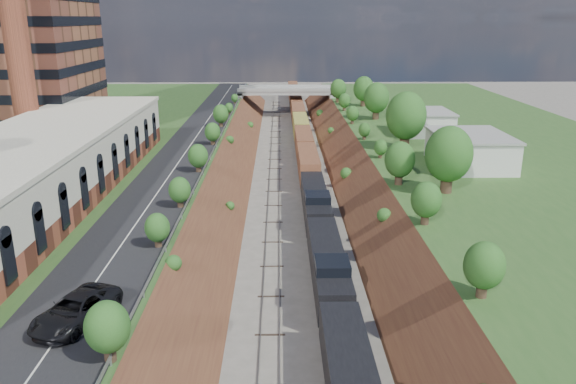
% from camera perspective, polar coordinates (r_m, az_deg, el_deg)
% --- Properties ---
extents(platform_left, '(44.00, 180.00, 5.00)m').
position_cam_1_polar(platform_left, '(88.69, -21.50, 2.11)').
color(platform_left, '#305723').
rests_on(platform_left, ground).
extents(platform_right, '(44.00, 180.00, 5.00)m').
position_cam_1_polar(platform_right, '(90.02, 21.87, 2.28)').
color(platform_right, '#305723').
rests_on(platform_right, ground).
extents(embankment_left, '(10.00, 180.00, 10.00)m').
position_cam_1_polar(embankment_left, '(84.20, -7.15, 0.67)').
color(embankment_left, brown).
rests_on(embankment_left, ground).
extents(embankment_right, '(10.00, 180.00, 10.00)m').
position_cam_1_polar(embankment_right, '(84.67, 7.81, 0.74)').
color(embankment_right, brown).
rests_on(embankment_right, ground).
extents(rail_left_track, '(1.58, 180.00, 0.18)m').
position_cam_1_polar(rail_left_track, '(83.68, -1.43, 0.76)').
color(rail_left_track, gray).
rests_on(rail_left_track, ground).
extents(rail_right_track, '(1.58, 180.00, 0.18)m').
position_cam_1_polar(rail_right_track, '(83.79, 2.13, 0.78)').
color(rail_right_track, gray).
rests_on(rail_right_track, ground).
extents(road, '(8.00, 180.00, 0.10)m').
position_cam_1_polar(road, '(83.53, -10.36, 3.97)').
color(road, black).
rests_on(road, platform_left).
extents(guardrail, '(0.10, 171.00, 0.70)m').
position_cam_1_polar(guardrail, '(82.66, -7.59, 4.32)').
color(guardrail, '#99999E').
rests_on(guardrail, platform_left).
extents(commercial_building, '(14.30, 62.30, 7.00)m').
position_cam_1_polar(commercial_building, '(65.67, -24.42, 2.18)').
color(commercial_building, brown).
rests_on(commercial_building, platform_left).
extents(smokestack, '(3.20, 3.20, 40.00)m').
position_cam_1_polar(smokestack, '(83.55, -26.22, 16.37)').
color(smokestack, brown).
rests_on(smokestack, platform_left).
extents(overpass, '(24.50, 8.30, 7.40)m').
position_cam_1_polar(overpass, '(143.49, -0.19, 9.69)').
color(overpass, gray).
rests_on(overpass, ground).
extents(white_building_near, '(9.00, 12.00, 4.00)m').
position_cam_1_polar(white_building_near, '(78.36, 17.99, 3.99)').
color(white_building_near, silver).
rests_on(white_building_near, platform_right).
extents(white_building_far, '(8.00, 10.00, 3.60)m').
position_cam_1_polar(white_building_far, '(98.92, 13.72, 6.85)').
color(white_building_far, silver).
rests_on(white_building_far, platform_right).
extents(tree_right_large, '(5.25, 5.25, 7.61)m').
position_cam_1_polar(tree_right_large, '(64.73, 16.02, 3.67)').
color(tree_right_large, '#473323').
rests_on(tree_right_large, platform_right).
extents(tree_left_crest, '(2.45, 2.45, 3.55)m').
position_cam_1_polar(tree_left_crest, '(44.74, -13.83, -5.36)').
color(tree_left_crest, '#473323').
rests_on(tree_left_crest, platform_left).
extents(freight_train, '(2.92, 164.72, 4.55)m').
position_cam_1_polar(freight_train, '(107.51, 1.45, 5.83)').
color(freight_train, black).
rests_on(freight_train, ground).
extents(suv, '(5.06, 7.23, 1.83)m').
position_cam_1_polar(suv, '(39.08, -20.75, -11.13)').
color(suv, black).
rests_on(suv, road).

